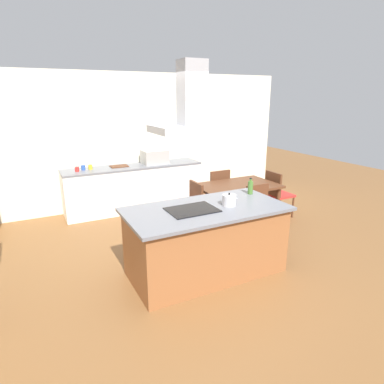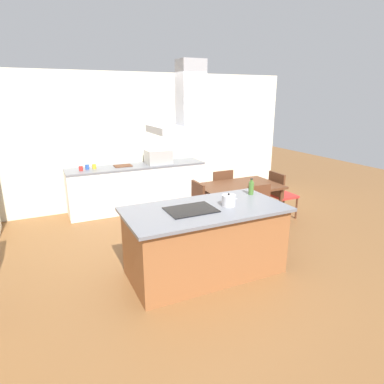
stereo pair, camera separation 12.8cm
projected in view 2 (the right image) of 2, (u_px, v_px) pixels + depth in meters
ground at (164, 231)px, 5.67m from camera, size 16.00×16.00×0.00m
wall_back at (133, 141)px, 6.80m from camera, size 7.20×0.10×2.70m
kitchen_island at (205, 241)px, 4.24m from camera, size 2.04×1.03×0.90m
cooktop at (191, 210)px, 4.03m from camera, size 0.60×0.44×0.01m
tea_kettle at (229, 200)px, 4.17m from camera, size 0.23×0.17×0.17m
olive_oil_bottle at (251, 188)px, 4.65m from camera, size 0.07×0.07×0.23m
back_counter at (138, 187)px, 6.72m from camera, size 2.75×0.62×0.90m
countertop_microwave at (158, 157)px, 6.74m from camera, size 0.50×0.38×0.28m
coffee_mug_red at (81, 168)px, 6.11m from camera, size 0.08×0.08×0.09m
coffee_mug_blue at (87, 167)px, 6.24m from camera, size 0.08×0.08×0.09m
coffee_mug_yellow at (94, 166)px, 6.28m from camera, size 0.08×0.08×0.09m
cutting_board at (123, 166)px, 6.52m from camera, size 0.34×0.24×0.02m
dining_table at (239, 190)px, 5.74m from camera, size 1.40×0.90×0.75m
chair_at_left_end at (192, 206)px, 5.41m from camera, size 0.42×0.42×0.89m
chair_facing_island at (262, 210)px, 5.21m from camera, size 0.42×0.42×0.89m
chair_facing_back_wall at (220, 189)px, 6.36m from camera, size 0.42×0.42×0.89m
chair_at_right_end at (280, 192)px, 6.16m from camera, size 0.42×0.42×0.89m
range_hood at (191, 109)px, 3.69m from camera, size 0.90×0.55×0.78m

